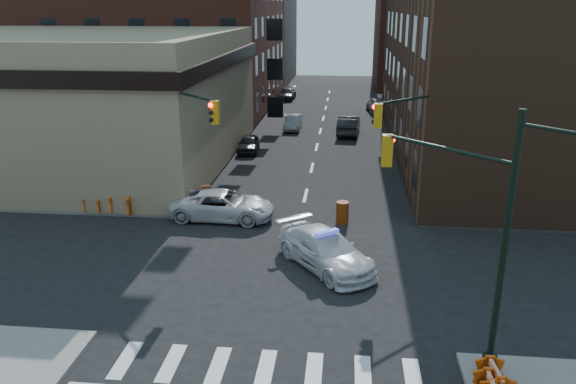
% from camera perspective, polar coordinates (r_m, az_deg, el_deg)
% --- Properties ---
extents(ground, '(140.00, 140.00, 0.00)m').
position_cam_1_polar(ground, '(24.02, 0.01, -8.04)').
color(ground, black).
rests_on(ground, ground).
extents(sidewalk_nw, '(34.00, 54.50, 0.15)m').
position_cam_1_polar(sidewalk_nw, '(60.66, -18.90, 7.37)').
color(sidewalk_nw, gray).
rests_on(sidewalk_nw, ground).
extents(sidewalk_ne, '(34.00, 54.50, 0.15)m').
position_cam_1_polar(sidewalk_ne, '(58.95, 26.62, 6.11)').
color(sidewalk_ne, gray).
rests_on(sidewalk_ne, ground).
extents(bank_building, '(22.00, 22.00, 9.00)m').
position_cam_1_polar(bank_building, '(42.93, -21.00, 8.93)').
color(bank_building, '#8D7D5C').
rests_on(bank_building, ground).
extents(commercial_row_ne, '(14.00, 34.00, 14.00)m').
position_cam_1_polar(commercial_row_ne, '(45.34, 20.18, 12.66)').
color(commercial_row_ne, '#4E311F').
rests_on(commercial_row_ne, ground).
extents(filler_nw, '(20.00, 18.00, 16.00)m').
position_cam_1_polar(filler_nw, '(85.39, -6.66, 16.51)').
color(filler_nw, '#50463C').
rests_on(filler_nw, ground).
extents(filler_ne, '(16.00, 16.00, 12.00)m').
position_cam_1_polar(filler_ne, '(80.39, 14.83, 14.51)').
color(filler_ne, '#5D291D').
rests_on(filler_ne, ground).
extents(signal_pole_se, '(5.40, 5.27, 8.00)m').
position_cam_1_polar(signal_pole_se, '(17.42, 18.23, -3.02)').
color(signal_pole_se, black).
rests_on(signal_pole_se, sidewalk_se).
extents(signal_pole_nw, '(3.58, 3.67, 8.00)m').
position_cam_1_polar(signal_pole_nw, '(28.63, -10.64, 5.27)').
color(signal_pole_nw, black).
rests_on(signal_pole_nw, sidewalk_nw).
extents(signal_pole_ne, '(3.67, 3.58, 8.00)m').
position_cam_1_polar(signal_pole_ne, '(27.72, 13.32, 4.66)').
color(signal_pole_ne, black).
rests_on(signal_pole_ne, sidewalk_ne).
extents(tree_ne_near, '(3.00, 3.00, 4.85)m').
position_cam_1_polar(tree_ne_near, '(48.22, 12.32, 9.42)').
color(tree_ne_near, black).
rests_on(tree_ne_near, sidewalk_ne).
extents(tree_ne_far, '(3.00, 3.00, 4.85)m').
position_cam_1_polar(tree_ne_far, '(56.10, 11.49, 10.69)').
color(tree_ne_far, black).
rests_on(tree_ne_far, sidewalk_ne).
extents(police_car, '(4.98, 5.56, 1.55)m').
position_cam_1_polar(police_car, '(24.12, 3.83, -5.92)').
color(police_car, silver).
rests_on(police_car, ground).
extents(pickup, '(5.49, 2.67, 1.51)m').
position_cam_1_polar(pickup, '(29.62, -6.64, -1.33)').
color(pickup, silver).
rests_on(pickup, ground).
extents(parked_car_wnear, '(1.76, 3.86, 1.28)m').
position_cam_1_polar(parked_car_wnear, '(43.23, -4.04, 4.93)').
color(parked_car_wnear, black).
rests_on(parked_car_wnear, ground).
extents(parked_car_wfar, '(1.40, 3.99, 1.31)m').
position_cam_1_polar(parked_car_wfar, '(51.05, 0.52, 7.09)').
color(parked_car_wfar, gray).
rests_on(parked_car_wfar, ground).
extents(parked_car_wdeep, '(2.02, 4.66, 1.34)m').
position_cam_1_polar(parked_car_wdeep, '(67.86, -0.13, 9.94)').
color(parked_car_wdeep, black).
rests_on(parked_car_wdeep, ground).
extents(parked_car_enear, '(2.09, 5.09, 1.64)m').
position_cam_1_polar(parked_car_enear, '(49.32, 6.19, 6.77)').
color(parked_car_enear, black).
rests_on(parked_car_enear, ground).
extents(parked_car_efar, '(2.39, 4.87, 1.60)m').
position_cam_1_polar(parked_car_efar, '(60.28, 9.08, 8.76)').
color(parked_car_efar, gray).
rests_on(parked_car_efar, ground).
extents(pedestrian_a, '(0.74, 0.70, 1.71)m').
position_cam_1_polar(pedestrian_a, '(31.33, -16.36, -0.38)').
color(pedestrian_a, black).
rests_on(pedestrian_a, sidewalk_nw).
extents(pedestrian_b, '(1.22, 1.17, 1.99)m').
position_cam_1_polar(pedestrian_b, '(31.11, -15.57, -0.16)').
color(pedestrian_b, black).
rests_on(pedestrian_b, sidewalk_nw).
extents(pedestrian_c, '(1.03, 1.05, 1.77)m').
position_cam_1_polar(pedestrian_c, '(32.68, -21.67, -0.12)').
color(pedestrian_c, '#1F232E').
rests_on(pedestrian_c, sidewalk_nw).
extents(barrel_road, '(0.66, 0.66, 1.14)m').
position_cam_1_polar(barrel_road, '(29.04, 5.54, -2.08)').
color(barrel_road, '#BF6309').
rests_on(barrel_road, ground).
extents(barrel_bank, '(0.58, 0.58, 0.99)m').
position_cam_1_polar(barrel_bank, '(32.12, -8.29, -0.29)').
color(barrel_bank, '#EB4A0B').
rests_on(barrel_bank, ground).
extents(barricade_se_a, '(0.75, 1.32, 0.95)m').
position_cam_1_polar(barricade_se_a, '(17.68, 20.19, -17.65)').
color(barricade_se_a, '#DB4C0A').
rests_on(barricade_se_a, sidewalk_se).
extents(barricade_nw_a, '(1.47, 0.92, 1.03)m').
position_cam_1_polar(barricade_nw_a, '(31.16, -16.44, -1.15)').
color(barricade_nw_a, '#D43C0A').
rests_on(barricade_nw_a, sidewalk_nw).
extents(barricade_nw_b, '(1.16, 0.67, 0.83)m').
position_cam_1_polar(barricade_nw_b, '(31.83, -19.12, -1.20)').
color(barricade_nw_b, '#CA5709').
rests_on(barricade_nw_b, sidewalk_nw).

